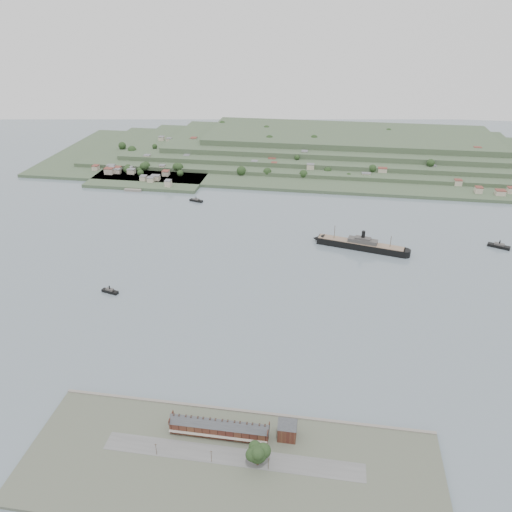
# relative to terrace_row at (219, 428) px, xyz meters

# --- Properties ---
(ground) EXTENTS (1400.00, 1400.00, 0.00)m
(ground) POSITION_rel_terrace_row_xyz_m (10.00, 168.02, -6.84)
(ground) COLOR slate
(ground) RESTS_ON ground
(near_shore) EXTENTS (220.00, 80.00, 2.60)m
(near_shore) POSITION_rel_terrace_row_xyz_m (10.00, -18.73, -5.83)
(near_shore) COLOR #4C5142
(near_shore) RESTS_ON ground
(terrace_row) EXTENTS (55.60, 9.80, 11.07)m
(terrace_row) POSITION_rel_terrace_row_xyz_m (0.00, 0.00, 0.00)
(terrace_row) COLOR #411C17
(terrace_row) RESTS_ON ground
(gabled_building) EXTENTS (10.40, 10.18, 14.09)m
(gabled_building) POSITION_rel_terrace_row_xyz_m (37.50, 4.02, 1.34)
(gabled_building) COLOR #411C17
(gabled_building) RESTS_ON ground
(far_peninsula) EXTENTS (760.00, 309.00, 30.00)m
(far_peninsula) POSITION_rel_terrace_row_xyz_m (37.91, 561.12, 5.04)
(far_peninsula) COLOR #364A31
(far_peninsula) RESTS_ON ground
(steamship) EXTENTS (94.59, 30.95, 22.96)m
(steamship) POSITION_rel_terrace_row_xyz_m (82.22, 250.97, -2.60)
(steamship) COLOR black
(steamship) RESTS_ON ground
(tugboat) EXTENTS (15.28, 7.48, 6.65)m
(tugboat) POSITION_rel_terrace_row_xyz_m (-123.44, 135.42, -5.22)
(tugboat) COLOR black
(tugboat) RESTS_ON ground
(ferry_west) EXTENTS (17.25, 9.08, 6.23)m
(ferry_west) POSITION_rel_terrace_row_xyz_m (-106.59, 348.68, -5.34)
(ferry_west) COLOR black
(ferry_west) RESTS_ON ground
(ferry_east) EXTENTS (21.25, 13.17, 7.73)m
(ferry_east) POSITION_rel_terrace_row_xyz_m (219.09, 273.94, -4.98)
(ferry_east) COLOR black
(ferry_east) RESTS_ON ground
(fig_tree) EXTENTS (12.84, 11.12, 14.33)m
(fig_tree) POSITION_rel_terrace_row_xyz_m (24.35, -17.15, 3.91)
(fig_tree) COLOR #45331F
(fig_tree) RESTS_ON ground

